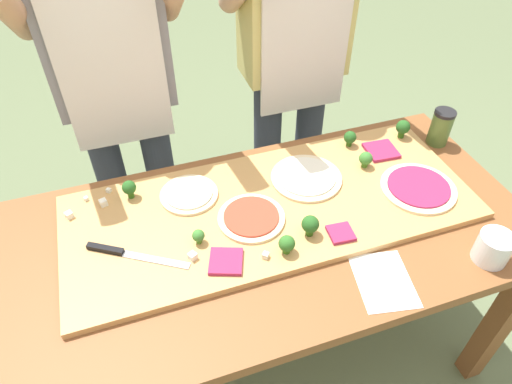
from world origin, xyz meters
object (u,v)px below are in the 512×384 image
Objects in this scene: pizza_whole_beet_magenta at (418,188)px; pizza_slice_far_left at (341,233)px; chefs_knife at (123,253)px; cheese_crumble_f at (86,199)px; flour_cup at (493,249)px; pizza_slice_near_left at (226,261)px; cheese_crumble_d at (193,256)px; cook_right at (294,49)px; pizza_slice_near_right at (381,151)px; broccoli_floret_center_left at (366,159)px; cheese_crumble_e at (69,215)px; prep_table at (271,251)px; broccoli_floret_center_right at (198,236)px; pizza_whole_tomato_red at (251,217)px; cheese_crumble_c at (109,190)px; broccoli_floret_back_mid at (288,243)px; broccoli_floret_back_right at (350,138)px; cheese_crumble_b at (266,255)px; pizza_whole_white_garlic at (306,177)px; broccoli_floret_front_mid at (403,128)px; cheese_crumble_a at (103,203)px; recipe_note at (384,281)px; cook_left at (114,78)px; broccoli_floret_front_right at (310,225)px; broccoli_floret_front_left at (129,188)px; pizza_whole_cheese_artichoke at (189,194)px; sauce_jar at (441,127)px.

pizza_slice_far_left is (-0.33, -0.10, -0.00)m from pizza_whole_beet_magenta.
chefs_knife and pizza_whole_beet_magenta have the same top height.
cheese_crumble_f is 0.13× the size of flour_cup.
pizza_slice_near_left is 4.37× the size of cheese_crumble_d.
pizza_whole_beet_magenta is 0.71m from cook_right.
pizza_slice_near_right is at bearing 44.46° from pizza_slice_far_left.
cheese_crumble_e is at bearing 175.58° from broccoli_floret_center_left.
broccoli_floret_center_right reaches higher than prep_table.
pizza_whole_tomato_red is at bearing 12.80° from broccoli_floret_center_right.
cheese_crumble_c is (-0.01, 0.28, 0.00)m from chefs_knife.
cheese_crumble_f is (-0.53, 0.40, -0.03)m from broccoli_floret_back_mid.
cheese_crumble_b is at bearing -139.84° from broccoli_floret_back_right.
cheese_crumble_e reaches higher than pizza_whole_beet_magenta.
pizza_slice_far_left is 0.17m from broccoli_floret_back_mid.
broccoli_floret_back_mid is at bearing -17.61° from chefs_knife.
pizza_whole_beet_magenta is at bearing 7.34° from pizza_slice_near_left.
cheese_crumble_e is at bearing 154.66° from flour_cup.
pizza_whole_white_garlic is 0.44m from broccoli_floret_front_mid.
cheese_crumble_b is at bearing -149.87° from broccoli_floret_center_left.
cheese_crumble_a reaches higher than pizza_whole_white_garlic.
pizza_whole_beet_magenta is 4.16× the size of broccoli_floret_back_right.
broccoli_floret_back_mid is at bearing 142.79° from recipe_note.
pizza_whole_tomato_red is 0.17m from broccoli_floret_back_mid.
pizza_slice_near_right is 0.96m from cheese_crumble_a.
pizza_whole_beet_magenta is 1.10m from cook_left.
broccoli_floret_front_mid is 5.62× the size of cheese_crumble_f.
cheese_crumble_d is at bearing -161.16° from pizza_slice_near_right.
chefs_knife is 0.20m from cheese_crumble_d.
chefs_knife is at bearing -87.41° from cheese_crumble_c.
cheese_crumble_a is (-0.87, 0.10, -0.02)m from broccoli_floret_center_left.
broccoli_floret_center_right is (-0.72, -0.20, 0.02)m from pizza_slice_near_right.
broccoli_floret_center_right is 0.03× the size of cook_right.
broccoli_floret_front_right is at bearing -145.43° from pizza_slice_near_right.
cook_right is at bearing 102.93° from flour_cup.
prep_table is 16.44× the size of flour_cup.
pizza_whole_tomato_red is at bearing -33.09° from broccoli_floret_front_left.
cheese_crumble_c is at bearing 146.47° from pizza_whole_tomato_red.
pizza_slice_near_left is at bearing 155.17° from recipe_note.
pizza_whole_beet_magenta is 0.74m from pizza_whole_cheese_artichoke.
cheese_crumble_a is (-0.09, -0.01, -0.03)m from broccoli_floret_front_left.
broccoli_floret_front_mid is at bearing 159.26° from sauce_jar.
flour_cup reaches higher than pizza_slice_near_right.
broccoli_floret_center_left is at bearing -10.20° from cheese_crumble_c.
pizza_slice_far_left is 1.12× the size of broccoli_floret_front_left.
chefs_knife is 0.39m from pizza_whole_tomato_red.
broccoli_floret_front_left is at bearing -179.83° from broccoli_floret_front_mid.
prep_table is 0.68m from broccoli_floret_front_mid.
sauce_jar reaches higher than pizza_whole_beet_magenta.
broccoli_floret_front_right is at bearing -30.47° from cheese_crumble_f.
broccoli_floret_front_left reaches higher than broccoli_floret_back_mid.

